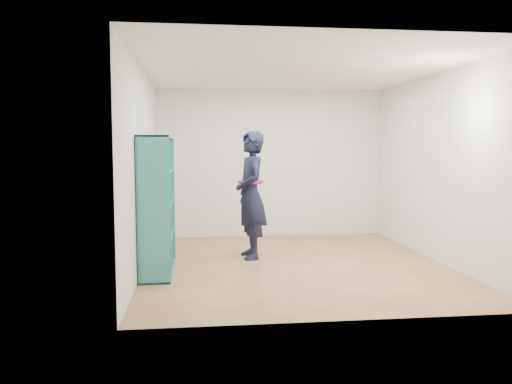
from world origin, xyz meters
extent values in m
plane|color=brown|center=(0.00, 0.00, 0.00)|extent=(4.50, 4.50, 0.00)
plane|color=white|center=(0.00, 0.00, 2.60)|extent=(4.50, 4.50, 0.00)
cube|color=silver|center=(-2.00, 0.00, 1.30)|extent=(0.02, 4.50, 2.60)
cube|color=silver|center=(2.00, 0.00, 1.30)|extent=(0.02, 4.50, 2.60)
cube|color=silver|center=(0.00, 2.25, 1.30)|extent=(4.00, 0.02, 2.60)
cube|color=silver|center=(0.00, -2.25, 1.30)|extent=(4.00, 0.02, 2.60)
cube|color=teal|center=(-1.80, -0.82, 0.86)|extent=(0.38, 0.03, 1.72)
cube|color=teal|center=(-1.80, 0.44, 0.86)|extent=(0.38, 0.03, 1.72)
cube|color=teal|center=(-1.80, -0.19, 0.01)|extent=(0.38, 1.29, 0.03)
cube|color=teal|center=(-1.80, -0.19, 1.71)|extent=(0.38, 1.29, 0.03)
cube|color=teal|center=(-1.98, -0.19, 0.86)|extent=(0.03, 1.29, 1.72)
cube|color=teal|center=(-1.80, -0.40, 0.86)|extent=(0.35, 0.03, 1.66)
cube|color=teal|center=(-1.80, 0.01, 0.86)|extent=(0.35, 0.03, 1.66)
cube|color=teal|center=(-1.80, -0.19, 0.44)|extent=(0.35, 1.24, 0.03)
cube|color=teal|center=(-1.80, -0.19, 0.86)|extent=(0.35, 1.24, 0.03)
cube|color=teal|center=(-1.80, -0.19, 1.28)|extent=(0.35, 1.24, 0.03)
cube|color=beige|center=(-1.78, -0.61, 0.07)|extent=(0.24, 0.15, 0.06)
cube|color=black|center=(-1.77, -0.67, 0.62)|extent=(0.19, 0.17, 0.32)
cube|color=maroon|center=(-1.77, -0.67, 1.01)|extent=(0.19, 0.17, 0.28)
cube|color=silver|center=(-1.78, -0.61, 1.32)|extent=(0.24, 0.15, 0.06)
cube|color=navy|center=(-1.77, -0.25, 0.16)|extent=(0.19, 0.17, 0.23)
cube|color=brown|center=(-1.77, -0.25, 0.59)|extent=(0.19, 0.17, 0.27)
cube|color=#BFB28C|center=(-1.78, -0.20, 0.90)|extent=(0.24, 0.15, 0.06)
cube|color=#26594C|center=(-1.77, -0.25, 1.41)|extent=(0.19, 0.17, 0.25)
cube|color=beige|center=(-1.77, 0.16, 0.16)|extent=(0.19, 0.17, 0.24)
cube|color=black|center=(-1.78, 0.21, 0.50)|extent=(0.24, 0.15, 0.09)
cube|color=maroon|center=(-1.77, 0.16, 1.03)|extent=(0.19, 0.17, 0.31)
cube|color=silver|center=(-1.77, 0.16, 1.41)|extent=(0.19, 0.17, 0.24)
imported|color=black|center=(-0.55, 0.47, 0.91)|extent=(0.51, 0.71, 1.81)
torus|color=#B20D7A|center=(-0.55, 0.47, 1.09)|extent=(0.42, 0.42, 0.04)
cube|color=silver|center=(-0.70, 0.53, 1.03)|extent=(0.02, 0.09, 0.13)
cube|color=black|center=(-0.70, 0.53, 1.03)|extent=(0.02, 0.09, 0.13)
camera|label=1|loc=(-1.30, -6.55, 1.56)|focal=35.00mm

